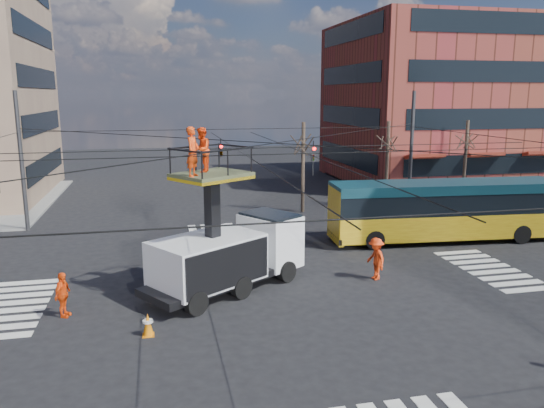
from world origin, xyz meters
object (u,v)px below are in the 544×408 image
at_px(worker_ground, 63,295).
at_px(flagger, 376,259).
at_px(city_bus, 446,209).
at_px(utility_truck, 228,238).
at_px(traffic_cone, 148,324).

relative_size(worker_ground, flagger, 0.90).
distance_m(city_bus, worker_ground, 19.62).
bearing_deg(utility_truck, worker_ground, 160.55).
bearing_deg(worker_ground, flagger, -65.12).
bearing_deg(city_bus, worker_ground, -156.94).
xyz_separation_m(utility_truck, worker_ground, (-6.13, -1.54, -1.30)).
bearing_deg(flagger, utility_truck, -99.55).
relative_size(city_bus, traffic_cone, 16.24).
relative_size(utility_truck, flagger, 3.90).
xyz_separation_m(worker_ground, flagger, (12.40, 1.27, 0.09)).
relative_size(city_bus, worker_ground, 7.71).
height_order(utility_truck, flagger, utility_truck).
bearing_deg(worker_ground, utility_truck, -56.86).
xyz_separation_m(utility_truck, flagger, (6.27, -0.27, -1.21)).
height_order(city_bus, flagger, city_bus).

